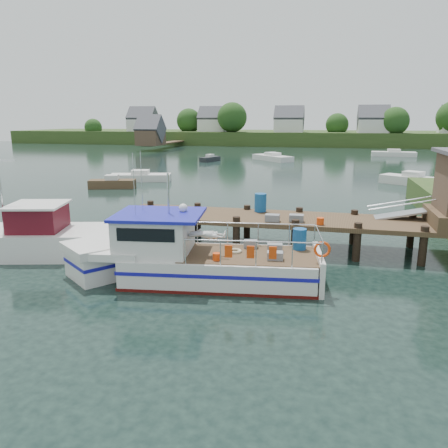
% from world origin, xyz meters
% --- Properties ---
extents(ground_plane, '(160.00, 160.00, 0.00)m').
position_xyz_m(ground_plane, '(0.00, 0.00, 0.00)').
color(ground_plane, black).
extents(far_shore, '(140.00, 42.55, 9.22)m').
position_xyz_m(far_shore, '(0.01, 82.37, 2.10)').
color(far_shore, '#334A1E').
rests_on(far_shore, ground).
extents(dock, '(16.60, 3.00, 4.78)m').
position_xyz_m(dock, '(6.51, 0.01, 2.24)').
color(dock, '#4D3824').
rests_on(dock, ground).
extents(lobster_boat, '(9.66, 3.77, 4.59)m').
position_xyz_m(lobster_boat, '(-1.53, -4.93, 0.83)').
color(lobster_boat, silver).
rests_on(lobster_boat, ground).
extents(work_boat, '(8.80, 4.39, 4.62)m').
position_xyz_m(work_boat, '(-9.52, -3.69, 0.73)').
color(work_boat, silver).
rests_on(work_boat, ground).
extents(moored_rowboat, '(4.01, 2.32, 1.11)m').
position_xyz_m(moored_rowboat, '(-14.27, 14.17, 0.41)').
color(moored_rowboat, '#4D3824').
rests_on(moored_rowboat, ground).
extents(moored_far, '(6.59, 2.47, 1.11)m').
position_xyz_m(moored_far, '(13.27, 53.33, 0.41)').
color(moored_far, silver).
rests_on(moored_far, ground).
extents(moored_a, '(5.86, 3.20, 1.03)m').
position_xyz_m(moored_a, '(-13.73, 18.73, 0.38)').
color(moored_a, silver).
rests_on(moored_a, ground).
extents(moored_b, '(5.54, 4.59, 1.20)m').
position_xyz_m(moored_b, '(10.61, 21.72, 0.45)').
color(moored_b, silver).
rests_on(moored_b, ground).
extents(moored_d, '(6.25, 6.41, 1.14)m').
position_xyz_m(moored_d, '(-4.17, 41.94, 0.42)').
color(moored_d, silver).
rests_on(moored_d, ground).
extents(moored_e, '(2.27, 3.69, 0.97)m').
position_xyz_m(moored_e, '(-12.35, 38.88, 0.36)').
color(moored_e, black).
rests_on(moored_e, ground).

